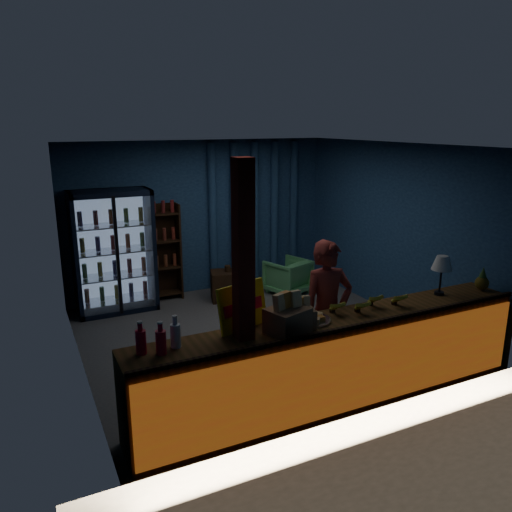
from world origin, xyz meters
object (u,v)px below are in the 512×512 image
at_px(shopkeeper, 327,313).
at_px(table_lamp, 442,264).
at_px(green_chair, 288,276).
at_px(pastry_tray, 311,319).

distance_m(shopkeeper, table_lamp, 1.43).
height_order(green_chair, pastry_tray, pastry_tray).
relative_size(pastry_tray, table_lamp, 0.87).
relative_size(shopkeeper, green_chair, 2.50).
xyz_separation_m(green_chair, pastry_tray, (-1.55, -3.21, 0.67)).
xyz_separation_m(shopkeeper, green_chair, (1.09, 2.83, -0.52)).
bearing_deg(green_chair, table_lamp, 74.79).
bearing_deg(shopkeeper, table_lamp, -10.31).
relative_size(shopkeeper, table_lamp, 3.55).
bearing_deg(table_lamp, green_chair, 93.75).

